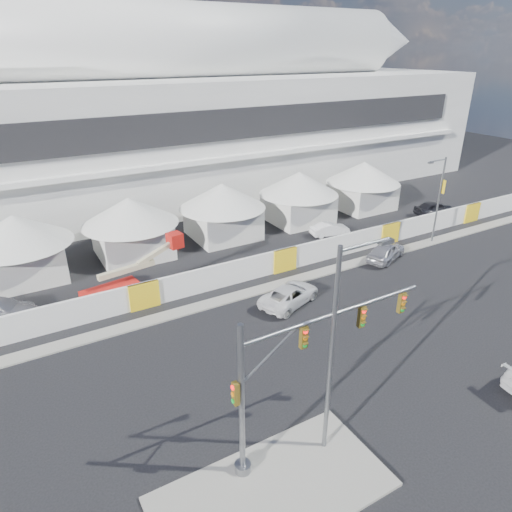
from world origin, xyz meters
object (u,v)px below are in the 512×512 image
lot_car_a (330,229)px  streetlight_curb (438,195)px  sedan_silver (386,251)px  lot_car_c (0,309)px  boom_lift (122,287)px  traffic_mast (283,379)px  pickup_curb (290,295)px  lot_car_b (435,208)px  streetlight_median (338,339)px

lot_car_a → streetlight_curb: bearing=-119.4°
streetlight_curb → sedan_silver: bearing=-174.1°
lot_car_a → streetlight_curb: 10.51m
lot_car_c → boom_lift: 8.18m
streetlight_curb → traffic_mast: bearing=-151.9°
traffic_mast → boom_lift: 18.27m
pickup_curb → lot_car_c: (-18.43, 8.41, -0.02)m
lot_car_b → boom_lift: boom_lift is taller
sedan_silver → pickup_curb: (-11.64, -2.08, -0.09)m
sedan_silver → streetlight_curb: bearing=-105.4°
sedan_silver → pickup_curb: 11.82m
lot_car_c → lot_car_b: bearing=-61.0°
boom_lift → lot_car_a: bearing=-2.2°
pickup_curb → streetlight_curb: (18.22, 2.76, 4.07)m
streetlight_median → boom_lift: 19.68m
lot_car_a → traffic_mast: size_ratio=0.40×
pickup_curb → lot_car_b: 26.22m
traffic_mast → lot_car_b: bearing=30.3°
streetlight_median → boom_lift: (-4.71, 18.47, -4.90)m
lot_car_c → streetlight_median: streetlight_median is taller
sedan_silver → lot_car_a: size_ratio=1.21×
sedan_silver → streetlight_median: streetlight_median is taller
lot_car_a → lot_car_c: bearing=103.3°
sedan_silver → lot_car_c: sedan_silver is taller
sedan_silver → traffic_mast: 23.99m
sedan_silver → lot_car_b: size_ratio=1.01×
lot_car_a → traffic_mast: 28.07m
streetlight_median → traffic_mast: bearing=163.4°
pickup_curb → streetlight_median: streetlight_median is taller
lot_car_b → lot_car_a: bearing=98.1°
sedan_silver → streetlight_median: (-17.39, -13.98, 5.20)m
pickup_curb → streetlight_median: bearing=133.8°
streetlight_curb → pickup_curb: bearing=-171.4°
lot_car_c → streetlight_median: bearing=-118.6°
lot_car_c → streetlight_median: size_ratio=0.47×
lot_car_c → traffic_mast: bearing=-122.6°
pickup_curb → lot_car_b: lot_car_b is taller
streetlight_curb → lot_car_a: bearing=138.7°
lot_car_a → traffic_mast: traffic_mast is taller
lot_car_c → boom_lift: bearing=-73.5°
lot_car_b → sedan_silver: bearing=126.6°
streetlight_curb → lot_car_b: bearing=38.1°
lot_car_a → lot_car_c: lot_car_c is taller
lot_car_b → traffic_mast: size_ratio=0.48×
streetlight_median → pickup_curb: bearing=64.2°
lot_car_a → boom_lift: boom_lift is taller
sedan_silver → pickup_curb: size_ratio=0.92×
lot_car_c → traffic_mast: traffic_mast is taller
lot_car_b → streetlight_median: (-30.71, -19.94, 5.21)m
traffic_mast → streetlight_median: (2.24, -0.67, 1.65)m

